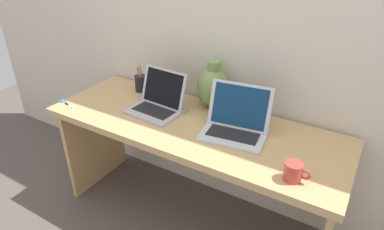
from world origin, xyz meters
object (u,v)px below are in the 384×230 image
laptop_left (159,100)px  pen_cup (141,83)px  green_vase (213,87)px  scissors (65,102)px  laptop_right (236,121)px  coffee_mug (294,172)px

laptop_left → pen_cup: bearing=148.8°
laptop_left → green_vase: bearing=39.8°
green_vase → scissors: (-0.81, -0.44, -0.12)m
laptop_right → scissors: size_ratio=2.46×
laptop_left → scissors: bearing=-157.6°
laptop_left → scissors: (-0.56, -0.23, -0.06)m
laptop_left → scissors: size_ratio=2.19×
green_vase → pen_cup: bearing=-174.3°
laptop_left → green_vase: (0.25, 0.21, 0.07)m
laptop_left → pen_cup: 0.31m
laptop_right → coffee_mug: size_ratio=3.14×
laptop_right → green_vase: bearing=140.0°
laptop_right → green_vase: (-0.25, 0.21, 0.06)m
green_vase → pen_cup: green_vase is taller
laptop_left → pen_cup: size_ratio=1.73×
laptop_right → coffee_mug: (0.37, -0.23, -0.02)m
scissors → pen_cup: bearing=52.8°
green_vase → pen_cup: (-0.51, -0.05, -0.07)m
laptop_left → scissors: laptop_left is taller
scissors → laptop_left: bearing=22.4°
laptop_left → coffee_mug: bearing=-14.9°
laptop_left → coffee_mug: 0.90m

